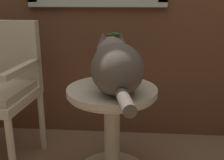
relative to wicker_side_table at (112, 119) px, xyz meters
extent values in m
cube|color=beige|center=(-0.16, 0.58, 0.68)|extent=(1.05, 0.03, 0.07)
cylinder|color=beige|center=(0.00, 0.00, -0.10)|extent=(0.10, 0.10, 0.54)
cylinder|color=beige|center=(0.00, 0.00, 0.18)|extent=(0.55, 0.55, 0.03)
torus|color=beige|center=(0.00, 0.00, 0.16)|extent=(0.53, 0.53, 0.02)
cylinder|color=beige|center=(-0.59, -0.16, -0.18)|extent=(0.04, 0.04, 0.46)
cylinder|color=beige|center=(-0.55, 0.28, -0.18)|extent=(0.04, 0.04, 0.46)
cube|color=beige|center=(-0.79, 0.30, 0.34)|extent=(0.52, 0.11, 0.46)
cube|color=beige|center=(-0.58, 0.06, 0.29)|extent=(0.09, 0.45, 0.04)
ellipsoid|color=brown|center=(0.04, -0.11, 0.35)|extent=(0.35, 0.38, 0.29)
sphere|color=#76695D|center=(-0.01, 0.11, 0.40)|extent=(0.20, 0.20, 0.20)
cone|color=brown|center=(0.05, 0.12, 0.49)|extent=(0.06, 0.06, 0.07)
cone|color=brown|center=(-0.06, 0.10, 0.49)|extent=(0.06, 0.06, 0.07)
cylinder|color=brown|center=(0.08, -0.33, 0.26)|extent=(0.12, 0.30, 0.06)
cylinder|color=#99999E|center=(-0.01, 0.15, 0.21)|extent=(0.07, 0.07, 0.01)
ellipsoid|color=#99999E|center=(-0.01, 0.15, 0.27)|extent=(0.11, 0.11, 0.11)
cylinder|color=#99999E|center=(-0.01, 0.15, 0.34)|extent=(0.06, 0.06, 0.06)
torus|color=#99999E|center=(-0.01, 0.15, 0.37)|extent=(0.08, 0.08, 0.01)
cylinder|color=#2D662D|center=(0.00, 0.13, 0.44)|extent=(0.04, 0.04, 0.13)
cone|color=#2D662D|center=(0.02, 0.11, 0.50)|extent=(0.04, 0.04, 0.02)
cylinder|color=#2D662D|center=(-0.02, 0.16, 0.43)|extent=(0.02, 0.03, 0.12)
cone|color=#2D662D|center=(-0.03, 0.17, 0.49)|extent=(0.04, 0.04, 0.02)
cylinder|color=#2D662D|center=(-0.01, 0.17, 0.43)|extent=(0.02, 0.05, 0.13)
cone|color=#2D662D|center=(0.00, 0.19, 0.50)|extent=(0.04, 0.04, 0.02)
camera|label=1|loc=(0.12, -1.54, 0.73)|focal=43.69mm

